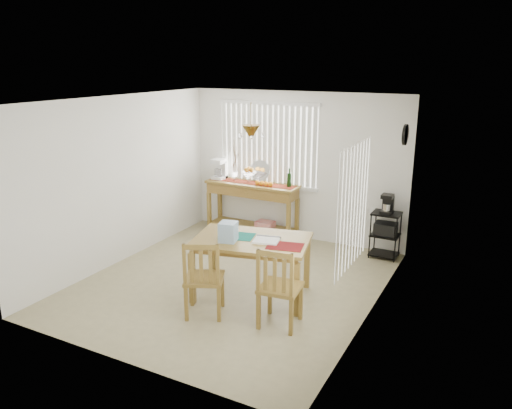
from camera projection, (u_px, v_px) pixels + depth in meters
The scene contains 10 objects.
ground at pixel (232, 283), 7.22m from camera, with size 4.00×4.50×0.01m, color tan.
room_shell at pixel (231, 168), 6.76m from camera, with size 4.20×4.70×2.70m.
sideboard at pixel (253, 196), 9.03m from camera, with size 1.73×0.49×0.97m.
sideboard_items at pixel (239, 173), 9.06m from camera, with size 1.64×0.41×0.74m.
wire_cart at pixel (385, 231), 8.04m from camera, with size 0.44×0.36×0.76m.
cart_items at pixel (388, 204), 7.92m from camera, with size 0.18×0.21×0.31m.
dining_table at pixel (251, 245), 6.66m from camera, with size 1.70×1.29×0.81m.
table_items at pixel (238, 234), 6.52m from camera, with size 1.25×0.56×0.26m.
chair_left at pixel (204, 279), 6.17m from camera, with size 0.62×0.62×1.01m.
chair_right at pixel (279, 288), 5.91m from camera, with size 0.52×0.52×1.02m.
Camera 1 is at (3.38, -5.71, 3.09)m, focal length 35.00 mm.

